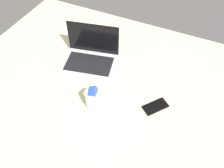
# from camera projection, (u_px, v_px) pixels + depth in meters

# --- Properties ---
(bed_mattress) EXTENTS (1.80, 1.40, 0.18)m
(bed_mattress) POSITION_uv_depth(u_px,v_px,m) (106.00, 96.00, 1.51)
(bed_mattress) COLOR beige
(bed_mattress) RESTS_ON ground
(laptop) EXTENTS (0.37, 0.30, 0.23)m
(laptop) POSITION_uv_depth(u_px,v_px,m) (91.00, 56.00, 1.56)
(laptop) COLOR silver
(laptop) RESTS_ON bed_mattress
(snack_cup) EXTENTS (0.10, 0.10, 0.14)m
(snack_cup) POSITION_uv_depth(u_px,v_px,m) (94.00, 98.00, 1.31)
(snack_cup) COLOR silver
(snack_cup) RESTS_ON bed_mattress
(cell_phone) EXTENTS (0.14, 0.15, 0.01)m
(cell_phone) POSITION_uv_depth(u_px,v_px,m) (155.00, 107.00, 1.35)
(cell_phone) COLOR black
(cell_phone) RESTS_ON bed_mattress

